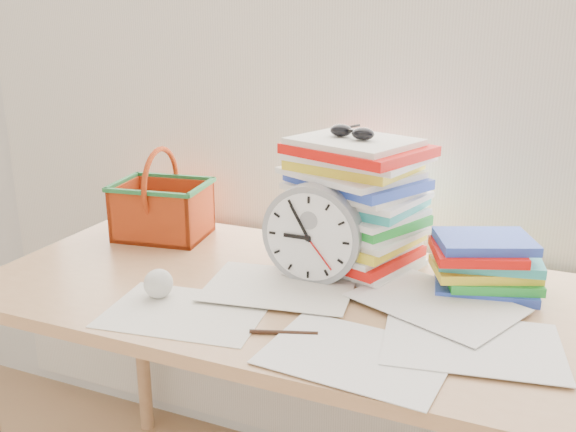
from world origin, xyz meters
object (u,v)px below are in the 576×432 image
at_px(clock, 313,234).
at_px(book_stack, 484,265).
at_px(desk, 288,318).
at_px(basket, 162,194).
at_px(paper_stack, 355,204).

relative_size(clock, book_stack, 0.94).
bearing_deg(clock, book_stack, 15.89).
xyz_separation_m(desk, clock, (0.04, 0.06, 0.19)).
relative_size(desk, basket, 5.68).
xyz_separation_m(clock, basket, (-0.50, 0.13, 0.01)).
height_order(paper_stack, basket, paper_stack).
relative_size(paper_stack, book_stack, 1.30).
bearing_deg(desk, clock, 56.54).
bearing_deg(paper_stack, book_stack, -5.61).
bearing_deg(book_stack, basket, 178.05).
distance_m(desk, book_stack, 0.46).
height_order(paper_stack, book_stack, paper_stack).
xyz_separation_m(clock, book_stack, (0.37, 0.10, -0.05)).
bearing_deg(paper_stack, basket, -179.86).
bearing_deg(desk, book_stack, 21.66).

